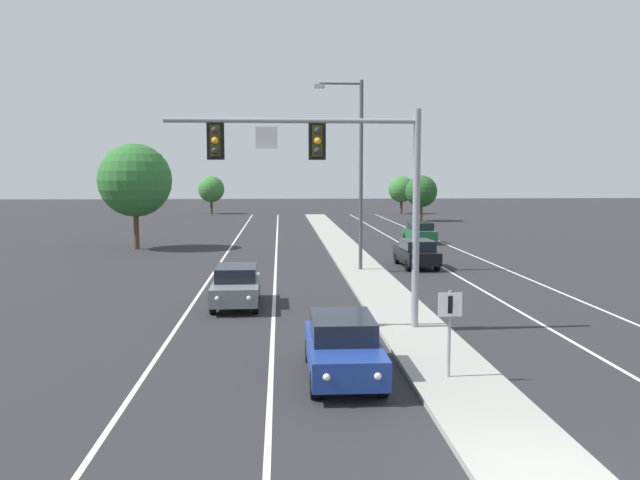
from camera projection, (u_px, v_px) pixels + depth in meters
The scene contains 16 objects.
median_island at pixel (381, 292), 28.87m from camera, with size 2.40×110.00×0.15m, color #9E9B93.
lane_stripe_oncoming_center at pixel (275, 271), 35.55m from camera, with size 0.14×100.00×0.01m, color silver.
lane_stripe_receding_center at pixel (446, 270), 36.12m from camera, with size 0.14×100.00×0.01m, color silver.
edge_stripe_left at pixel (214, 272), 35.35m from camera, with size 0.14×100.00×0.01m, color silver.
edge_stripe_right at pixel (505, 269), 36.32m from camera, with size 0.14×100.00×0.01m, color silver.
overhead_signal_mast at pixel (335, 170), 21.28m from camera, with size 8.29×0.44×7.20m.
median_sign_post at pixel (450, 321), 16.40m from camera, with size 0.60×0.10×2.20m.
street_lamp_median at pixel (357, 164), 34.66m from camera, with size 2.58×0.28×10.00m.
car_oncoming_blue at pixel (343, 346), 16.90m from camera, with size 1.82×4.47×1.58m.
car_oncoming_grey at pixel (236, 285), 26.15m from camera, with size 1.86×4.49×1.58m.
car_receding_black at pixel (416, 253), 36.93m from camera, with size 1.93×4.51×1.58m.
car_receding_green at pixel (420, 232), 50.21m from camera, with size 1.85×4.48×1.58m.
tree_far_left_b at pixel (135, 180), 45.54m from camera, with size 5.09×5.09×7.36m.
tree_far_right_c at pixel (401, 189), 86.45m from camera, with size 3.46×3.46×5.00m.
tree_far_right_b at pixel (421, 191), 73.05m from camera, with size 3.54×3.54×5.12m.
tree_far_left_a at pixel (211, 189), 86.67m from camera, with size 3.46×3.46×5.00m.
Camera 1 is at (-4.44, -10.28, 5.24)m, focal length 36.83 mm.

